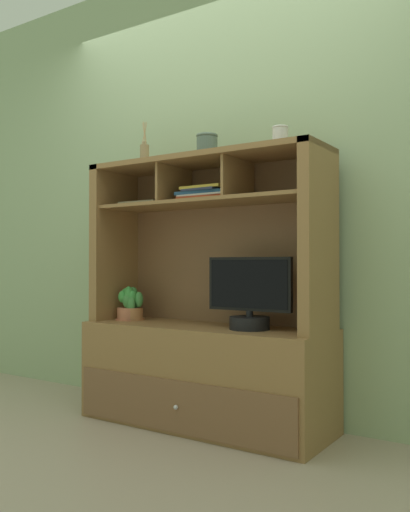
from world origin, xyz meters
TOP-DOWN VIEW (x-y plane):
  - floor_plane at (0.00, 0.00)m, footprint 6.00×6.00m
  - back_wall at (0.00, 0.28)m, footprint 6.00×0.02m
  - media_console at (0.00, 0.01)m, footprint 1.40×0.54m
  - tv_monitor at (0.30, -0.04)m, footprint 0.48×0.21m
  - potted_orchid at (-0.52, -0.01)m, footprint 0.15×0.15m
  - potted_fern at (-0.54, -0.02)m, footprint 0.16×0.16m
  - magazine_stack_left at (-0.45, 0.06)m, footprint 0.27×0.26m
  - magazine_stack_centre at (0.03, 0.01)m, footprint 0.34×0.26m
  - diffuser_bottle at (-0.45, 0.02)m, footprint 0.06×0.06m
  - ceramic_vase at (0.00, 0.02)m, footprint 0.12×0.12m
  - accent_vase at (0.45, 0.01)m, footprint 0.08×0.08m

SIDE VIEW (x-z plane):
  - floor_plane at x=0.00m, z-range -0.02..0.00m
  - media_console at x=0.00m, z-range -0.30..1.18m
  - potted_orchid at x=-0.52m, z-range 0.53..0.73m
  - potted_fern at x=-0.54m, z-range 0.53..0.74m
  - tv_monitor at x=0.30m, z-range 0.52..0.89m
  - magazine_stack_left at x=-0.45m, z-range 1.24..1.26m
  - magazine_stack_centre at x=0.03m, z-range 1.24..1.31m
  - back_wall at x=0.00m, z-range 0.00..2.80m
  - accent_vase at x=0.45m, z-range 1.48..1.60m
  - ceramic_vase at x=0.00m, z-range 1.48..1.62m
  - diffuser_bottle at x=-0.45m, z-range 1.42..1.69m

